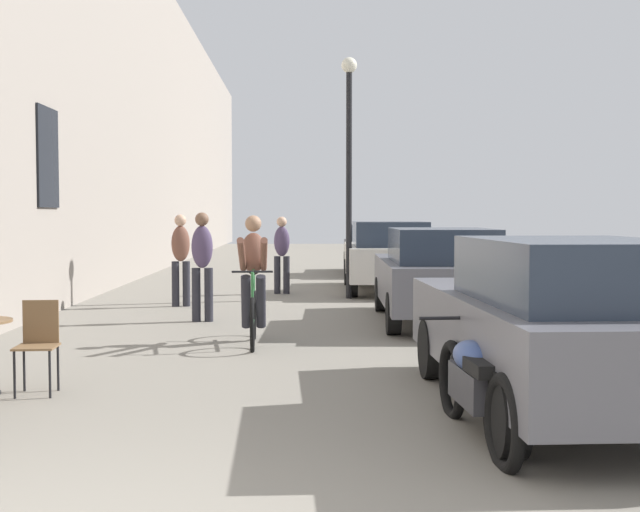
{
  "coord_description": "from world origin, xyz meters",
  "views": [
    {
      "loc": [
        1.1,
        -3.73,
        1.72
      ],
      "look_at": [
        1.47,
        11.23,
        0.96
      ],
      "focal_mm": 45.64,
      "sensor_mm": 36.0,
      "label": 1
    }
  ],
  "objects_px": {
    "cyclist_on_bicycle": "(253,283)",
    "street_lamp": "(349,146)",
    "pedestrian_mid": "(181,255)",
    "parked_motorcycle": "(476,386)",
    "cafe_chair_mid_toward_wall": "(38,340)",
    "parked_car_second": "(438,274)",
    "pedestrian_far": "(282,250)",
    "parked_car_nearest": "(558,323)",
    "pedestrian_near": "(202,260)",
    "parked_car_fourth": "(374,248)",
    "parked_car_third": "(388,255)"
  },
  "relations": [
    {
      "from": "cyclist_on_bicycle",
      "to": "street_lamp",
      "type": "xyz_separation_m",
      "value": [
        1.63,
        5.74,
        2.3
      ]
    },
    {
      "from": "pedestrian_mid",
      "to": "parked_motorcycle",
      "type": "bearing_deg",
      "value": -68.51
    },
    {
      "from": "cafe_chair_mid_toward_wall",
      "to": "parked_motorcycle",
      "type": "distance_m",
      "value": 4.23
    },
    {
      "from": "pedestrian_mid",
      "to": "parked_car_second",
      "type": "distance_m",
      "value": 5.05
    },
    {
      "from": "pedestrian_mid",
      "to": "pedestrian_far",
      "type": "height_order",
      "value": "pedestrian_mid"
    },
    {
      "from": "cyclist_on_bicycle",
      "to": "parked_car_nearest",
      "type": "xyz_separation_m",
      "value": [
        2.85,
        -3.92,
        -0.02
      ]
    },
    {
      "from": "street_lamp",
      "to": "cafe_chair_mid_toward_wall",
      "type": "bearing_deg",
      "value": -111.93
    },
    {
      "from": "cafe_chair_mid_toward_wall",
      "to": "cyclist_on_bicycle",
      "type": "relative_size",
      "value": 0.51
    },
    {
      "from": "cyclist_on_bicycle",
      "to": "street_lamp",
      "type": "height_order",
      "value": "street_lamp"
    },
    {
      "from": "cafe_chair_mid_toward_wall",
      "to": "parked_car_nearest",
      "type": "height_order",
      "value": "parked_car_nearest"
    },
    {
      "from": "parked_motorcycle",
      "to": "pedestrian_mid",
      "type": "bearing_deg",
      "value": 111.49
    },
    {
      "from": "pedestrian_mid",
      "to": "pedestrian_far",
      "type": "xyz_separation_m",
      "value": [
        1.84,
        2.36,
        -0.03
      ]
    },
    {
      "from": "cafe_chair_mid_toward_wall",
      "to": "cyclist_on_bicycle",
      "type": "xyz_separation_m",
      "value": [
        1.9,
        3.01,
        0.29
      ]
    },
    {
      "from": "pedestrian_mid",
      "to": "parked_motorcycle",
      "type": "relative_size",
      "value": 0.8
    },
    {
      "from": "pedestrian_near",
      "to": "parked_motorcycle",
      "type": "bearing_deg",
      "value": -67.13
    },
    {
      "from": "cyclist_on_bicycle",
      "to": "street_lamp",
      "type": "bearing_deg",
      "value": 74.2
    },
    {
      "from": "pedestrian_mid",
      "to": "parked_car_nearest",
      "type": "distance_m",
      "value": 9.43
    },
    {
      "from": "street_lamp",
      "to": "parked_car_nearest",
      "type": "relative_size",
      "value": 1.13
    },
    {
      "from": "pedestrian_mid",
      "to": "parked_car_second",
      "type": "relative_size",
      "value": 0.4
    },
    {
      "from": "parked_car_fourth",
      "to": "parked_motorcycle",
      "type": "height_order",
      "value": "parked_car_fourth"
    },
    {
      "from": "pedestrian_near",
      "to": "parked_car_second",
      "type": "bearing_deg",
      "value": -4.08
    },
    {
      "from": "pedestrian_near",
      "to": "parked_car_fourth",
      "type": "relative_size",
      "value": 0.43
    },
    {
      "from": "pedestrian_far",
      "to": "parked_car_fourth",
      "type": "bearing_deg",
      "value": 66.74
    },
    {
      "from": "cyclist_on_bicycle",
      "to": "parked_motorcycle",
      "type": "height_order",
      "value": "cyclist_on_bicycle"
    },
    {
      "from": "parked_car_nearest",
      "to": "street_lamp",
      "type": "bearing_deg",
      "value": 97.25
    },
    {
      "from": "cafe_chair_mid_toward_wall",
      "to": "pedestrian_mid",
      "type": "distance_m",
      "value": 7.41
    },
    {
      "from": "pedestrian_near",
      "to": "parked_car_second",
      "type": "height_order",
      "value": "pedestrian_near"
    },
    {
      "from": "pedestrian_mid",
      "to": "parked_car_second",
      "type": "xyz_separation_m",
      "value": [
        4.41,
        -2.44,
        -0.19
      ]
    },
    {
      "from": "pedestrian_mid",
      "to": "parked_car_fourth",
      "type": "distance_m",
      "value": 9.37
    },
    {
      "from": "street_lamp",
      "to": "parked_car_second",
      "type": "relative_size",
      "value": 1.14
    },
    {
      "from": "parked_car_second",
      "to": "pedestrian_mid",
      "type": "bearing_deg",
      "value": 151.06
    },
    {
      "from": "pedestrian_far",
      "to": "parked_car_nearest",
      "type": "height_order",
      "value": "pedestrian_far"
    },
    {
      "from": "parked_car_second",
      "to": "parked_motorcycle",
      "type": "relative_size",
      "value": 2.0
    },
    {
      "from": "parked_car_fourth",
      "to": "cyclist_on_bicycle",
      "type": "bearing_deg",
      "value": -102.37
    },
    {
      "from": "parked_motorcycle",
      "to": "parked_car_nearest",
      "type": "bearing_deg",
      "value": 41.83
    },
    {
      "from": "cyclist_on_bicycle",
      "to": "parked_car_third",
      "type": "bearing_deg",
      "value": 70.5
    },
    {
      "from": "parked_car_third",
      "to": "pedestrian_near",
      "type": "bearing_deg",
      "value": -124.72
    },
    {
      "from": "parked_car_fourth",
      "to": "pedestrian_near",
      "type": "bearing_deg",
      "value": -109.6
    },
    {
      "from": "parked_car_third",
      "to": "parked_car_fourth",
      "type": "relative_size",
      "value": 1.09
    },
    {
      "from": "pedestrian_mid",
      "to": "cafe_chair_mid_toward_wall",
      "type": "bearing_deg",
      "value": -92.26
    },
    {
      "from": "cyclist_on_bicycle",
      "to": "pedestrian_near",
      "type": "distance_m",
      "value": 2.41
    },
    {
      "from": "parked_car_fourth",
      "to": "parked_car_nearest",
      "type": "bearing_deg",
      "value": -89.73
    },
    {
      "from": "street_lamp",
      "to": "parked_car_third",
      "type": "height_order",
      "value": "street_lamp"
    },
    {
      "from": "pedestrian_near",
      "to": "parked_car_fourth",
      "type": "bearing_deg",
      "value": 70.4
    },
    {
      "from": "pedestrian_mid",
      "to": "pedestrian_far",
      "type": "bearing_deg",
      "value": 52.06
    },
    {
      "from": "cyclist_on_bicycle",
      "to": "parked_car_second",
      "type": "relative_size",
      "value": 0.41
    },
    {
      "from": "cafe_chair_mid_toward_wall",
      "to": "street_lamp",
      "type": "relative_size",
      "value": 0.18
    },
    {
      "from": "cyclist_on_bicycle",
      "to": "pedestrian_mid",
      "type": "distance_m",
      "value": 4.67
    },
    {
      "from": "parked_motorcycle",
      "to": "pedestrian_far",
      "type": "bearing_deg",
      "value": 98.65
    },
    {
      "from": "pedestrian_near",
      "to": "cafe_chair_mid_toward_wall",
      "type": "bearing_deg",
      "value": -100.35
    }
  ]
}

